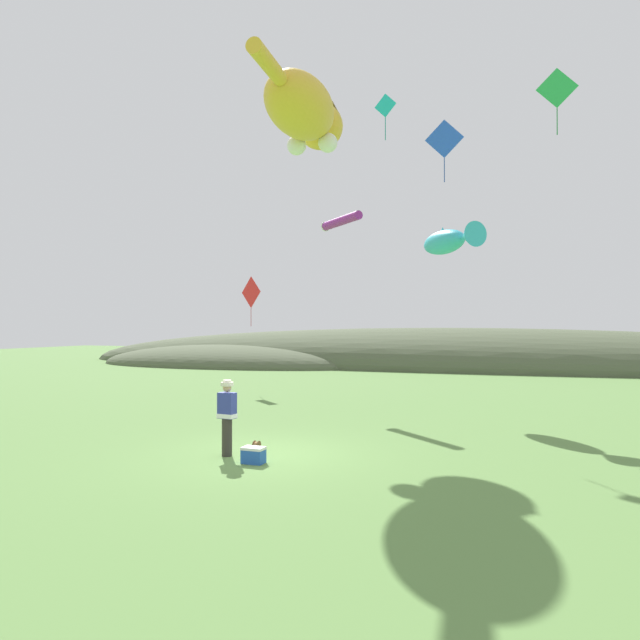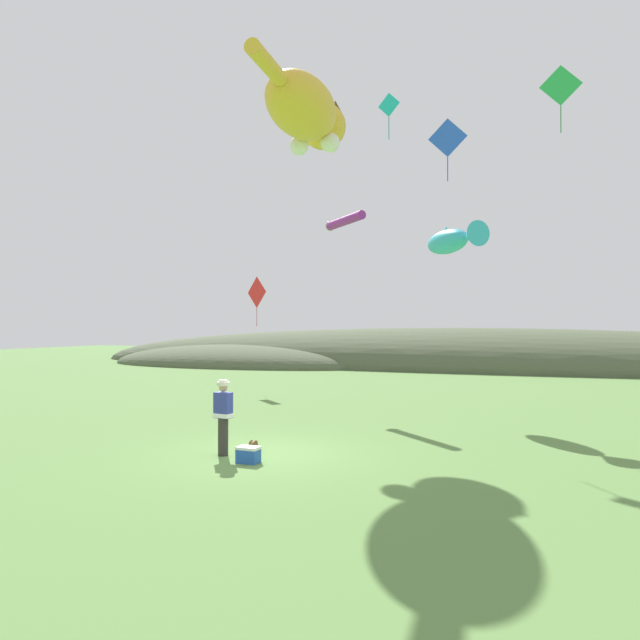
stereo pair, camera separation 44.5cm
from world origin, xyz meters
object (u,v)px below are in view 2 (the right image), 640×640
Objects in this scene: kite_spool at (253,445)px; kite_diamond_teal at (389,105)px; kite_fish_windsock at (452,240)px; kite_diamond_blue at (448,138)px; festival_attendant at (223,415)px; kite_giant_cat at (307,113)px; kite_tube_streamer at (345,221)px; kite_diamond_red at (257,293)px; picnic_cooler at (248,455)px; kite_diamond_green at (561,86)px.

kite_diamond_teal is (1.00, 9.35, 11.59)m from kite_spool.
kite_fish_windsock is 3.78m from kite_diamond_blue.
festival_attendant is 11.62m from kite_giant_cat.
kite_diamond_red is (-5.46, 2.71, -2.67)m from kite_tube_streamer.
kite_spool is 0.49× the size of picnic_cooler.
picnic_cooler is at bearing -62.93° from kite_diamond_red.
kite_diamond_teal is (1.39, 10.10, 10.76)m from festival_attendant.
kite_diamond_red is 10.65m from kite_diamond_teal.
picnic_cooler is at bearing -106.71° from kite_fish_windsock.
kite_diamond_blue is (3.75, 9.57, 9.03)m from festival_attendant.
picnic_cooler is 15.52m from kite_diamond_green.
kite_fish_windsock reaches higher than kite_diamond_red.
kite_diamond_teal is 0.83× the size of kite_diamond_green.
kite_diamond_teal is (0.49, 10.52, 11.54)m from picnic_cooler.
kite_tube_streamer is 5.12m from kite_diamond_blue.
picnic_cooler is at bearing -82.35° from kite_tube_streamer.
kite_tube_streamer reaches higher than kite_spool.
kite_giant_cat is 3.12× the size of kite_diamond_red.
kite_fish_windsock is (3.52, 8.85, 6.08)m from kite_spool.
kite_fish_windsock is at bearing 13.43° from kite_diamond_blue.
kite_spool is 15.15m from kite_diamond_green.
kite_tube_streamer is at bearing 171.12° from kite_diamond_teal.
picnic_cooler is 12.08m from kite_fish_windsock.
kite_diamond_red is (-6.41, 12.36, 4.56)m from kite_spool.
kite_giant_cat reaches higher than festival_attendant.
kite_giant_cat is at bearing 102.39° from picnic_cooler.
festival_attendant is 0.23× the size of kite_giant_cat.
kite_tube_streamer is (-4.46, 0.80, 1.15)m from kite_fish_windsock.
kite_diamond_teal is at bearing 87.32° from picnic_cooler.
kite_giant_cat is 2.38× the size of kite_fish_windsock.
kite_diamond_blue reaches higher than festival_attendant.
kite_giant_cat reaches higher than kite_tube_streamer.
kite_diamond_green is (8.13, -1.83, 3.58)m from kite_tube_streamer.
kite_spool is at bearing -110.85° from kite_diamond_blue.
kite_fish_windsock is 1.31× the size of kite_diamond_red.
festival_attendant is 13.68m from kite_diamond_blue.
festival_attendant is 0.76× the size of kite_tube_streamer.
kite_giant_cat is 4.12× the size of kite_diamond_teal.
kite_fish_windsock is at bearing 33.22° from kite_giant_cat.
kite_spool is 14.65m from kite_diamond_red.
kite_giant_cat reaches higher than kite_diamond_green.
kite_giant_cat is at bearing -146.78° from kite_fish_windsock.
kite_diamond_blue is 1.04× the size of kite_diamond_green.
festival_attendant is at bearing -131.49° from kite_diamond_green.
kite_diamond_green is (7.58, 8.57, 9.98)m from festival_attendant.
kite_diamond_red reaches higher than kite_spool.
picnic_cooler is at bearing -66.74° from kite_spool.
festival_attendant is 7.27× the size of kite_spool.
kite_diamond_red is at bearing 160.06° from kite_diamond_blue.
kite_diamond_teal is at bearing 168.93° from kite_fish_windsock.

